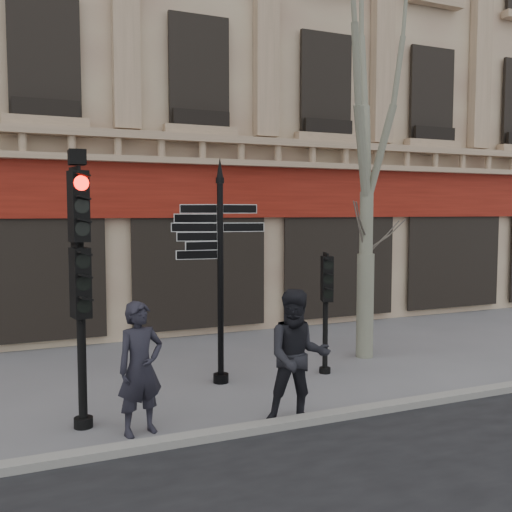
# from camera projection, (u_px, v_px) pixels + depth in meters

# --- Properties ---
(ground) EXTENTS (80.00, 80.00, 0.00)m
(ground) POSITION_uv_depth(u_px,v_px,m) (286.00, 393.00, 9.76)
(ground) COLOR #5E5E63
(ground) RESTS_ON ground
(kerb) EXTENTS (80.00, 0.25, 0.12)m
(kerb) POSITION_uv_depth(u_px,v_px,m) (328.00, 417.00, 8.47)
(kerb) COLOR gray
(kerb) RESTS_ON ground
(building) EXTENTS (28.00, 15.52, 18.00)m
(building) POSITION_uv_depth(u_px,v_px,m) (136.00, 48.00, 20.51)
(building) COLOR tan
(building) RESTS_ON ground
(fingerpost) EXTENTS (2.13, 2.13, 4.06)m
(fingerpost) POSITION_uv_depth(u_px,v_px,m) (220.00, 233.00, 10.15)
(fingerpost) COLOR black
(fingerpost) RESTS_ON ground
(traffic_signal_main) EXTENTS (0.49, 0.39, 3.96)m
(traffic_signal_main) POSITION_uv_depth(u_px,v_px,m) (79.00, 254.00, 8.01)
(traffic_signal_main) COLOR black
(traffic_signal_main) RESTS_ON ground
(traffic_signal_secondary) EXTENTS (0.45, 0.38, 2.26)m
(traffic_signal_secondary) POSITION_uv_depth(u_px,v_px,m) (326.00, 292.00, 10.84)
(traffic_signal_secondary) COLOR black
(traffic_signal_secondary) RESTS_ON ground
(plane_tree) EXTENTS (3.21, 3.21, 8.54)m
(plane_tree) POSITION_uv_depth(u_px,v_px,m) (369.00, 71.00, 11.72)
(plane_tree) COLOR gray
(plane_tree) RESTS_ON ground
(pedestrian_a) EXTENTS (0.77, 0.61, 1.87)m
(pedestrian_a) POSITION_uv_depth(u_px,v_px,m) (140.00, 368.00, 7.91)
(pedestrian_a) COLOR black
(pedestrian_a) RESTS_ON ground
(pedestrian_b) EXTENTS (1.14, 1.00, 1.98)m
(pedestrian_b) POSITION_uv_depth(u_px,v_px,m) (298.00, 357.00, 8.31)
(pedestrian_b) COLOR black
(pedestrian_b) RESTS_ON ground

